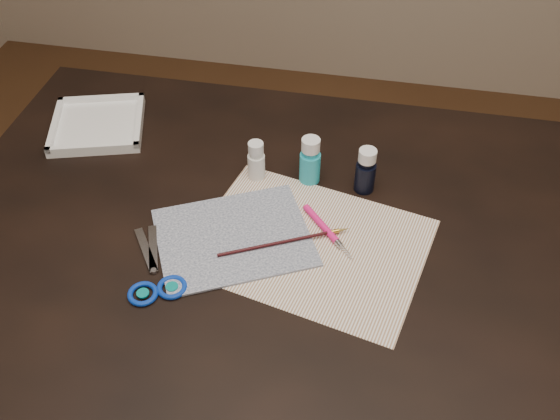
% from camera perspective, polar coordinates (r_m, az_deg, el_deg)
% --- Properties ---
extents(table, '(1.30, 0.90, 0.75)m').
position_cam_1_polar(table, '(1.45, -0.00, -12.18)').
color(table, black).
rests_on(table, ground).
extents(paper, '(0.46, 0.39, 0.00)m').
position_cam_1_polar(paper, '(1.13, 2.74, -3.17)').
color(paper, white).
rests_on(paper, table).
extents(canvas, '(0.34, 0.32, 0.00)m').
position_cam_1_polar(canvas, '(1.14, -4.27, -2.49)').
color(canvas, '#131F3E').
rests_on(canvas, paper).
extents(paint_bottle_white, '(0.04, 0.04, 0.08)m').
position_cam_1_polar(paint_bottle_white, '(1.23, -2.19, 4.56)').
color(paint_bottle_white, white).
rests_on(paint_bottle_white, table).
extents(paint_bottle_cyan, '(0.04, 0.04, 0.10)m').
position_cam_1_polar(paint_bottle_cyan, '(1.22, 2.77, 4.57)').
color(paint_bottle_cyan, '#23AFC4').
rests_on(paint_bottle_cyan, table).
extents(paint_bottle_navy, '(0.05, 0.05, 0.10)m').
position_cam_1_polar(paint_bottle_navy, '(1.21, 7.85, 3.62)').
color(paint_bottle_navy, black).
rests_on(paint_bottle_navy, table).
extents(paintbrush, '(0.22, 0.12, 0.01)m').
position_cam_1_polar(paintbrush, '(1.12, 0.45, -2.90)').
color(paintbrush, black).
rests_on(paintbrush, canvas).
extents(craft_knife, '(0.11, 0.12, 0.01)m').
position_cam_1_polar(craft_knife, '(1.14, 4.45, -2.03)').
color(craft_knife, '#F91A7B').
rests_on(craft_knife, paper).
extents(scissors, '(0.20, 0.22, 0.01)m').
position_cam_1_polar(scissors, '(1.11, -11.99, -4.87)').
color(scissors, silver).
rests_on(scissors, table).
extents(palette_tray, '(0.24, 0.24, 0.02)m').
position_cam_1_polar(palette_tray, '(1.44, -16.33, 7.55)').
color(palette_tray, white).
rests_on(palette_tray, table).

